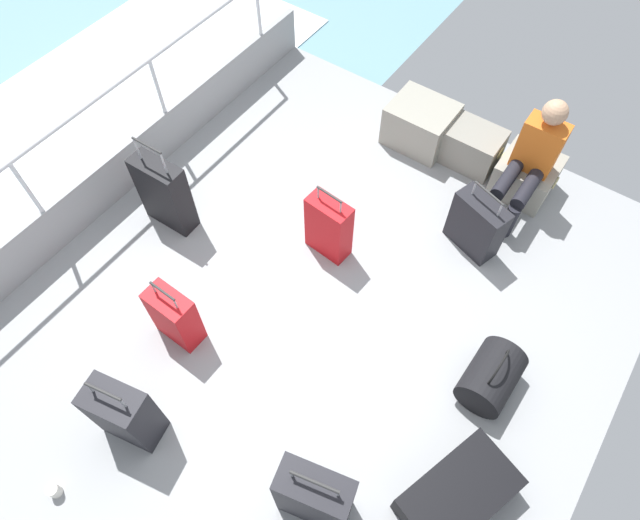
% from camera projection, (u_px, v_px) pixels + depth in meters
% --- Properties ---
extents(ground_plane, '(4.40, 5.20, 0.06)m').
position_uv_depth(ground_plane, '(317.00, 316.00, 4.35)').
color(ground_plane, '#939699').
extents(gunwale_port, '(0.06, 5.20, 0.45)m').
position_uv_depth(gunwale_port, '(116.00, 176.00, 4.81)').
color(gunwale_port, '#939699').
rests_on(gunwale_port, ground_plane).
extents(railing_port, '(0.04, 4.20, 1.02)m').
position_uv_depth(railing_port, '(94.00, 129.00, 4.34)').
color(railing_port, silver).
rests_on(railing_port, ground_plane).
extents(sea_wake, '(12.00, 12.00, 0.01)m').
position_uv_depth(sea_wake, '(38.00, 152.00, 5.73)').
color(sea_wake, '#6B99A8').
rests_on(sea_wake, ground_plane).
extents(cargo_crate_0, '(0.62, 0.50, 0.42)m').
position_uv_depth(cargo_crate_0, '(420.00, 124.00, 5.18)').
color(cargo_crate_0, gray).
rests_on(cargo_crate_0, ground_plane).
extents(cargo_crate_1, '(0.53, 0.38, 0.37)m').
position_uv_depth(cargo_crate_1, '(473.00, 147.00, 5.05)').
color(cargo_crate_1, gray).
rests_on(cargo_crate_1, ground_plane).
extents(cargo_crate_2, '(0.52, 0.50, 0.35)m').
position_uv_depth(cargo_crate_2, '(526.00, 176.00, 4.88)').
color(cargo_crate_2, gray).
rests_on(cargo_crate_2, ground_plane).
extents(passenger_seated, '(0.34, 0.66, 1.05)m').
position_uv_depth(passenger_seated, '(531.00, 159.00, 4.49)').
color(passenger_seated, orange).
rests_on(passenger_seated, ground_plane).
extents(suitcase_0, '(0.49, 0.31, 0.79)m').
position_uv_depth(suitcase_0, '(315.00, 496.00, 3.28)').
color(suitcase_0, black).
rests_on(suitcase_0, ground_plane).
extents(suitcase_1, '(0.64, 0.85, 0.25)m').
position_uv_depth(suitcase_1, '(458.00, 495.00, 3.50)').
color(suitcase_1, black).
rests_on(suitcase_1, ground_plane).
extents(suitcase_2, '(0.49, 0.33, 0.68)m').
position_uv_depth(suitcase_2, '(476.00, 225.00, 4.47)').
color(suitcase_2, black).
rests_on(suitcase_2, ground_plane).
extents(suitcase_3, '(0.44, 0.31, 0.74)m').
position_uv_depth(suitcase_3, '(124.00, 413.00, 3.60)').
color(suitcase_3, black).
rests_on(suitcase_3, ground_plane).
extents(suitcase_4, '(0.46, 0.21, 0.92)m').
position_uv_depth(suitcase_4, '(165.00, 194.00, 4.55)').
color(suitcase_4, black).
rests_on(suitcase_4, ground_plane).
extents(suitcase_5, '(0.38, 0.21, 0.72)m').
position_uv_depth(suitcase_5, '(329.00, 227.00, 4.42)').
color(suitcase_5, red).
rests_on(suitcase_5, ground_plane).
extents(suitcase_6, '(0.36, 0.21, 0.65)m').
position_uv_depth(suitcase_6, '(175.00, 316.00, 4.02)').
color(suitcase_6, red).
rests_on(suitcase_6, ground_plane).
extents(duffel_bag, '(0.35, 0.48, 0.50)m').
position_uv_depth(duffel_bag, '(491.00, 377.00, 3.87)').
color(duffel_bag, black).
rests_on(duffel_bag, ground_plane).
extents(paper_cup, '(0.08, 0.08, 0.10)m').
position_uv_depth(paper_cup, '(54.00, 491.00, 3.58)').
color(paper_cup, white).
rests_on(paper_cup, ground_plane).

